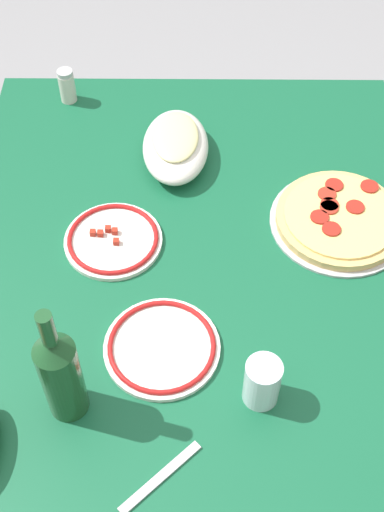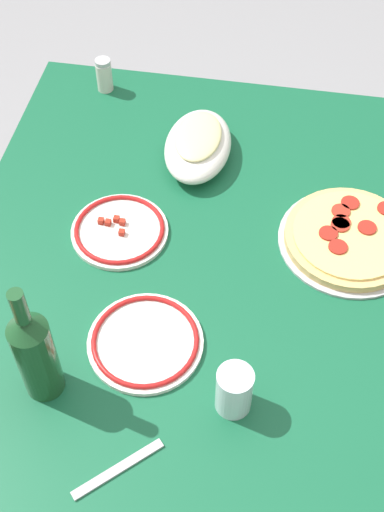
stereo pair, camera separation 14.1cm
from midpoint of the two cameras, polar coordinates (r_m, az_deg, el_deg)
The scene contains 10 objects.
ground_plane at distance 2.04m, azimuth 2.02°, elevation -13.13°, with size 8.00×8.00×0.00m, color gray.
dining_table at distance 1.52m, azimuth 2.64°, elevation -3.51°, with size 1.21×0.98×0.72m.
pepperoni_pizza at distance 1.51m, azimuth 15.30°, elevation 1.28°, with size 0.29×0.29×0.03m.
baked_pasta_dish at distance 1.61m, azimuth 3.01°, elevation 8.95°, with size 0.24×0.15×0.08m.
wine_bottle at distance 1.20m, azimuth -9.39°, elevation -7.99°, with size 0.07×0.07×0.28m.
water_glass at distance 1.23m, azimuth 6.79°, elevation -11.03°, with size 0.06×0.06×0.10m, color silver.
side_plate_near at distance 1.48m, azimuth -3.22°, elevation 1.95°, with size 0.21×0.21×0.02m.
side_plate_far at distance 1.32m, azimuth -0.76°, elevation -7.18°, with size 0.22×0.22×0.02m.
spice_shaker at distance 1.80m, azimuth -4.89°, elevation 14.36°, with size 0.04×0.04×0.09m.
fork_right at distance 1.22m, azimuth -2.61°, elevation -17.17°, with size 0.17×0.02×0.01m, color #B7B7BC.
Camera 2 is at (0.86, 0.15, 1.85)m, focal length 49.18 mm.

